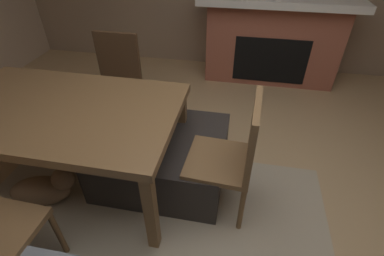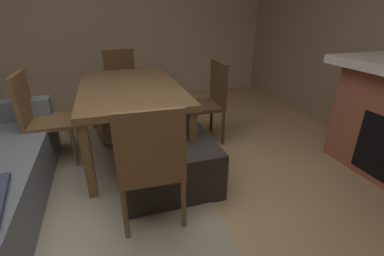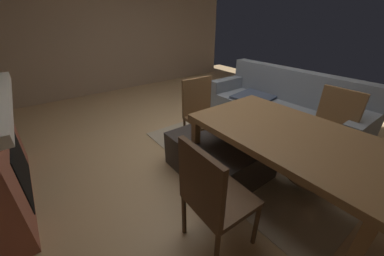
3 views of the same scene
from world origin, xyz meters
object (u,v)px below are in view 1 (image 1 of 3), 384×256
object	(u,v)px
ottoman_coffee_table	(162,157)
dining_chair_south	(116,77)
dining_chair_west	(233,153)
tv_remote	(146,142)
dining_table	(62,116)
small_dog	(45,189)
fireplace	(272,38)

from	to	relation	value
ottoman_coffee_table	dining_chair_south	bearing A→B (deg)	-47.08
ottoman_coffee_table	dining_chair_west	bearing A→B (deg)	160.72
tv_remote	ottoman_coffee_table	bearing A→B (deg)	-104.58
dining_table	tv_remote	bearing A→B (deg)	-169.94
dining_chair_south	small_dog	size ratio (longest dim) A/B	1.83
dining_chair_west	small_dog	size ratio (longest dim) A/B	1.83
small_dog	tv_remote	bearing A→B (deg)	-151.08
fireplace	tv_remote	bearing A→B (deg)	65.73
small_dog	dining_chair_west	bearing A→B (deg)	-168.54
dining_chair_south	small_dog	world-z (taller)	dining_chair_south
dining_chair_south	tv_remote	bearing A→B (deg)	125.22
dining_table	dining_chair_west	xyz separation A→B (m)	(-1.22, 0.00, -0.14)
tv_remote	dining_table	bearing A→B (deg)	39.16
fireplace	dining_chair_south	size ratio (longest dim) A/B	2.00
tv_remote	dining_chair_west	world-z (taller)	dining_chair_west
fireplace	dining_chair_south	xyz separation A→B (m)	(1.54, 1.38, -0.01)
fireplace	tv_remote	world-z (taller)	fireplace
dining_table	dining_chair_west	size ratio (longest dim) A/B	1.78
tv_remote	small_dog	distance (m)	0.82
dining_table	dining_chair_south	world-z (taller)	dining_chair_south
tv_remote	small_dog	bearing A→B (deg)	58.02
dining_table	dining_chair_west	world-z (taller)	dining_chair_west
ottoman_coffee_table	small_dog	world-z (taller)	ottoman_coffee_table
tv_remote	dining_table	size ratio (longest dim) A/B	0.10
fireplace	small_dog	size ratio (longest dim) A/B	3.65
fireplace	dining_chair_west	xyz separation A→B (m)	(0.32, 2.28, -0.01)
tv_remote	dining_chair_west	xyz separation A→B (m)	(-0.66, 0.10, 0.09)
fireplace	tv_remote	distance (m)	2.39
ottoman_coffee_table	dining_table	distance (m)	0.82
tv_remote	dining_chair_west	size ratio (longest dim) A/B	0.17
fireplace	dining_chair_south	distance (m)	2.07
dining_chair_south	small_dog	bearing A→B (deg)	84.11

